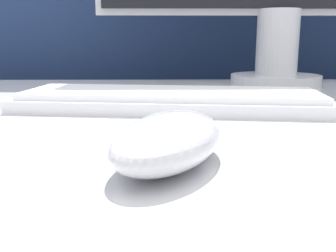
% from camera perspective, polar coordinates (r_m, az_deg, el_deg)
% --- Properties ---
extents(partition_panel, '(5.00, 0.03, 1.30)m').
position_cam_1_polar(partition_panel, '(1.03, 2.95, 4.28)').
color(partition_panel, navy).
rests_on(partition_panel, ground_plane).
extents(computer_mouse_near, '(0.11, 0.14, 0.04)m').
position_cam_1_polar(computer_mouse_near, '(0.28, 0.15, -2.10)').
color(computer_mouse_near, silver).
rests_on(computer_mouse_near, desk).
extents(keyboard, '(0.41, 0.18, 0.02)m').
position_cam_1_polar(keyboard, '(0.51, 0.46, 3.82)').
color(keyboard, white).
rests_on(keyboard, desk).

